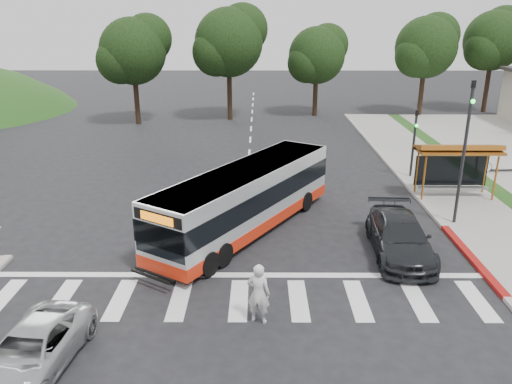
{
  "coord_description": "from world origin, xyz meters",
  "views": [
    {
      "loc": [
        0.66,
        -19.58,
        9.01
      ],
      "look_at": [
        0.54,
        1.37,
        1.6
      ],
      "focal_mm": 35.0,
      "sensor_mm": 36.0,
      "label": 1
    }
  ],
  "objects_px": {
    "transit_bus": "(246,200)",
    "dark_sedan": "(400,236)",
    "silver_suv_south": "(31,351)",
    "pedestrian": "(259,294)"
  },
  "relations": [
    {
      "from": "pedestrian",
      "to": "dark_sedan",
      "type": "relative_size",
      "value": 0.38
    },
    {
      "from": "silver_suv_south",
      "to": "transit_bus",
      "type": "bearing_deg",
      "value": 66.14
    },
    {
      "from": "transit_bus",
      "to": "pedestrian",
      "type": "bearing_deg",
      "value": -53.49
    },
    {
      "from": "transit_bus",
      "to": "dark_sedan",
      "type": "bearing_deg",
      "value": 11.39
    },
    {
      "from": "silver_suv_south",
      "to": "dark_sedan",
      "type": "bearing_deg",
      "value": 37.76
    },
    {
      "from": "transit_bus",
      "to": "silver_suv_south",
      "type": "distance_m",
      "value": 10.86
    },
    {
      "from": "transit_bus",
      "to": "silver_suv_south",
      "type": "bearing_deg",
      "value": -88.47
    },
    {
      "from": "dark_sedan",
      "to": "silver_suv_south",
      "type": "bearing_deg",
      "value": -145.78
    },
    {
      "from": "transit_bus",
      "to": "dark_sedan",
      "type": "relative_size",
      "value": 2.09
    },
    {
      "from": "transit_bus",
      "to": "pedestrian",
      "type": "height_order",
      "value": "transit_bus"
    }
  ]
}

